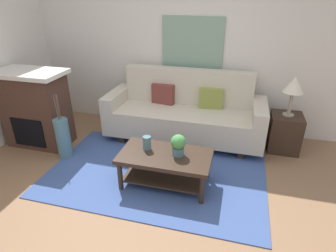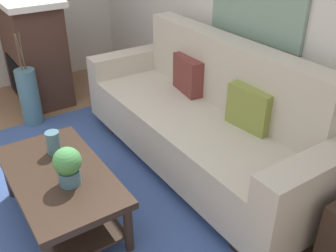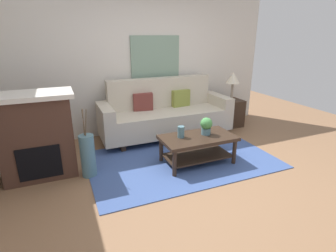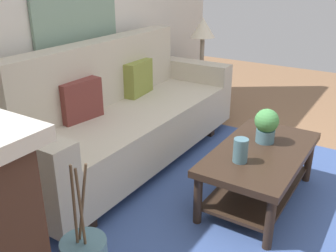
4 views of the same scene
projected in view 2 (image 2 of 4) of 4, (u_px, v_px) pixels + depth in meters
name	position (u px, v px, depth m)	size (l,w,h in m)	color
ground_plane	(14.00, 224.00, 2.72)	(9.06, 9.06, 0.00)	#8C6647
area_rug	(79.00, 198.00, 2.95)	(2.81, 1.76, 0.01)	#3D5693
couch	(203.00, 121.00, 3.14)	(2.43, 0.84, 1.08)	beige
throw_pillow_maroon	(188.00, 75.00, 3.36)	(0.36, 0.12, 0.32)	brown
throw_pillow_olive	(250.00, 108.00, 2.80)	(0.36, 0.12, 0.32)	olive
coffee_table	(61.00, 186.00, 2.59)	(1.10, 0.60, 0.43)	#332319
tabletop_vase	(53.00, 143.00, 2.70)	(0.10, 0.10, 0.17)	slate
potted_plant_tabletop	(68.00, 165.00, 2.37)	(0.18, 0.18, 0.26)	slate
fireplace	(34.00, 49.00, 4.25)	(1.02, 0.58, 1.16)	#472D23
floor_vase	(30.00, 98.00, 3.84)	(0.20, 0.20, 0.60)	slate
floor_vase_branch_a	(21.00, 53.00, 3.58)	(0.01, 0.01, 0.36)	brown
floor_vase_branch_b	(22.00, 51.00, 3.61)	(0.01, 0.01, 0.36)	brown
floor_vase_branch_c	(18.00, 52.00, 3.60)	(0.01, 0.01, 0.36)	brown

